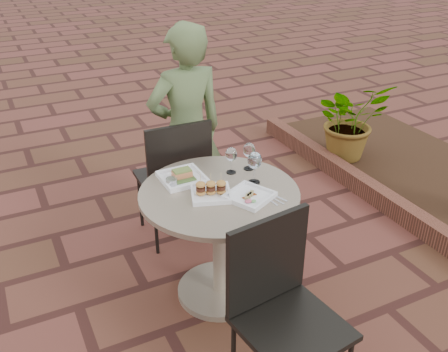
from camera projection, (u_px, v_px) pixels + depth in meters
name	position (u px, v px, depth m)	size (l,w,h in m)	color
ground	(205.00, 268.00, 3.33)	(60.00, 60.00, 0.00)	#5A2A23
cafe_table	(219.00, 228.00, 2.89)	(0.90, 0.90, 0.73)	gray
chair_far	(175.00, 172.00, 3.37)	(0.45, 0.45, 0.93)	black
chair_near	(280.00, 299.00, 2.27)	(0.49, 0.49, 0.93)	black
diner	(186.00, 132.00, 3.45)	(0.55, 0.36, 1.51)	#4D6135
plate_salmon	(182.00, 177.00, 2.88)	(0.25, 0.25, 0.07)	white
plate_sliders	(211.00, 191.00, 2.72)	(0.27, 0.27, 0.14)	white
plate_tuna	(249.00, 196.00, 2.70)	(0.30, 0.30, 0.03)	white
wine_glass_right	(255.00, 161.00, 2.80)	(0.08, 0.08, 0.19)	white
wine_glass_mid	(231.00, 155.00, 2.92)	(0.07, 0.07, 0.16)	white
wine_glass_far	(249.00, 151.00, 2.96)	(0.07, 0.07, 0.17)	white
steel_ramekin	(172.00, 182.00, 2.82)	(0.07, 0.07, 0.05)	silver
cutlery_set	(270.00, 197.00, 2.72)	(0.09, 0.21, 0.00)	silver
planter_curb	(365.00, 187.00, 4.16)	(0.12, 3.00, 0.15)	brown
mulch_bed	(426.00, 174.00, 4.45)	(1.30, 3.00, 0.06)	black
potted_plant_a	(350.00, 120.00, 4.53)	(0.66, 0.57, 0.73)	#33662D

